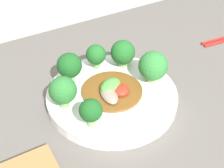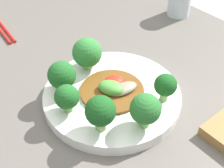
{
  "view_description": "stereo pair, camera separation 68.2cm",
  "coord_description": "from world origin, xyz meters",
  "views": [
    {
      "loc": [
        -0.28,
        -0.36,
        1.14
      ],
      "look_at": [
        -0.04,
        0.05,
        0.76
      ],
      "focal_mm": 50.0,
      "sensor_mm": 36.0,
      "label": 1
    },
    {
      "loc": [
        -0.37,
        0.32,
        1.13
      ],
      "look_at": [
        -0.04,
        0.05,
        0.76
      ],
      "focal_mm": 50.0,
      "sensor_mm": 36.0,
      "label": 2
    }
  ],
  "objects": [
    {
      "name": "broccoli_east",
      "position": [
        0.04,
        0.04,
        0.77
      ],
      "size": [
        0.06,
        0.06,
        0.07
      ],
      "color": "#89B76B",
      "rests_on": "plate"
    },
    {
      "name": "plate",
      "position": [
        -0.04,
        0.05,
        0.73
      ],
      "size": [
        0.26,
        0.26,
        0.02
      ],
      "color": "white",
      "rests_on": "table"
    },
    {
      "name": "broccoli_northeast",
      "position": [
        0.02,
        0.11,
        0.77
      ],
      "size": [
        0.05,
        0.05,
        0.06
      ],
      "color": "#7AAD5B",
      "rests_on": "plate"
    },
    {
      "name": "broccoli_west",
      "position": [
        -0.14,
        0.06,
        0.77
      ],
      "size": [
        0.05,
        0.05,
        0.06
      ],
      "color": "#7AAD5B",
      "rests_on": "plate"
    },
    {
      "name": "broccoli_southwest",
      "position": [
        -0.12,
        -0.01,
        0.77
      ],
      "size": [
        0.04,
        0.04,
        0.06
      ],
      "color": "#89B76B",
      "rests_on": "plate"
    },
    {
      "name": "broccoli_north",
      "position": [
        -0.03,
        0.14,
        0.77
      ],
      "size": [
        0.04,
        0.04,
        0.05
      ],
      "color": "#70A356",
      "rests_on": "plate"
    },
    {
      "name": "broccoli_northwest",
      "position": [
        -0.1,
        0.12,
        0.78
      ],
      "size": [
        0.05,
        0.05,
        0.07
      ],
      "color": "#89B76B",
      "rests_on": "plate"
    },
    {
      "name": "stirfry_center",
      "position": [
        -0.05,
        0.04,
        0.75
      ],
      "size": [
        0.12,
        0.12,
        0.02
      ],
      "color": "brown",
      "rests_on": "plate"
    }
  ]
}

